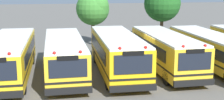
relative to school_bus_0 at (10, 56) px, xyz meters
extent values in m
plane|color=#595651|center=(8.88, -0.15, -1.42)|extent=(160.00, 160.00, 0.00)
cube|color=yellow|center=(0.00, 0.03, -0.02)|extent=(2.55, 10.02, 2.09)
cube|color=white|center=(0.00, 0.03, 1.09)|extent=(2.50, 9.82, 0.12)
cube|color=black|center=(1.28, 0.33, 0.31)|extent=(0.06, 7.81, 0.75)
cube|color=black|center=(0.00, 0.03, -0.44)|extent=(2.57, 10.12, 0.10)
sphere|color=red|center=(0.71, -4.83, 1.19)|extent=(0.18, 0.18, 0.18)
cylinder|color=black|center=(1.13, -3.58, -0.92)|extent=(0.28, 1.00, 1.00)
cylinder|color=black|center=(1.11, 3.24, -0.92)|extent=(0.28, 1.00, 1.00)
cylinder|color=black|center=(-1.13, 3.23, -0.92)|extent=(0.28, 1.00, 1.00)
cube|color=yellow|center=(3.52, -0.04, -0.05)|extent=(2.61, 9.77, 2.03)
cube|color=white|center=(3.52, -0.04, 1.03)|extent=(2.56, 9.58, 0.12)
cube|color=black|center=(3.60, -4.97, -0.89)|extent=(2.50, 0.20, 0.36)
cube|color=black|center=(3.60, -4.92, 0.32)|extent=(2.01, 0.09, 0.98)
cube|color=black|center=(4.75, 0.28, 0.27)|extent=(0.17, 7.59, 0.73)
cube|color=black|center=(2.27, 0.24, 0.27)|extent=(0.17, 7.59, 0.73)
cube|color=black|center=(3.52, -0.04, -0.46)|extent=(2.63, 9.87, 0.10)
sphere|color=red|center=(4.27, -4.74, 1.13)|extent=(0.18, 0.18, 0.18)
sphere|color=red|center=(2.92, -4.76, 1.13)|extent=(0.18, 0.18, 0.18)
cube|color=black|center=(3.60, -4.93, 0.87)|extent=(1.10, 0.10, 0.24)
cylinder|color=black|center=(4.66, -3.48, -0.92)|extent=(0.30, 1.00, 1.00)
cylinder|color=black|center=(2.49, -3.52, -0.92)|extent=(0.30, 1.00, 1.00)
cylinder|color=black|center=(4.55, 3.05, -0.92)|extent=(0.30, 1.00, 1.00)
cylinder|color=black|center=(2.38, 3.01, -0.92)|extent=(0.30, 1.00, 1.00)
cube|color=yellow|center=(7.09, -0.27, 0.03)|extent=(2.65, 9.63, 2.19)
cube|color=white|center=(7.09, -0.27, 1.18)|extent=(2.59, 9.44, 0.12)
cube|color=black|center=(7.04, -5.14, -0.89)|extent=(2.60, 0.19, 0.36)
cube|color=black|center=(7.04, -5.09, 0.42)|extent=(2.09, 0.08, 1.05)
cube|color=black|center=(8.38, 0.02, 0.38)|extent=(0.12, 7.49, 0.79)
cube|color=black|center=(5.79, 0.04, 0.38)|extent=(0.12, 7.49, 0.79)
cube|color=black|center=(7.09, -0.27, -0.41)|extent=(2.67, 9.72, 0.10)
sphere|color=red|center=(7.74, -4.93, 1.28)|extent=(0.18, 0.18, 0.18)
sphere|color=red|center=(6.34, -4.92, 1.28)|extent=(0.18, 0.18, 0.18)
cube|color=black|center=(7.04, -5.10, 1.02)|extent=(1.15, 0.09, 0.24)
cylinder|color=black|center=(8.19, -3.68, -0.92)|extent=(0.29, 1.00, 1.00)
cylinder|color=black|center=(5.92, -3.66, -0.92)|extent=(0.29, 1.00, 1.00)
cylinder|color=black|center=(8.25, 2.72, -0.92)|extent=(0.29, 1.00, 1.00)
cylinder|color=black|center=(5.98, 2.74, -0.92)|extent=(0.29, 1.00, 1.00)
cube|color=yellow|center=(10.58, -0.11, -0.01)|extent=(2.54, 9.40, 2.11)
cube|color=white|center=(10.58, -0.11, 1.11)|extent=(2.49, 9.21, 0.12)
cube|color=black|center=(10.66, -4.86, -0.89)|extent=(2.45, 0.20, 0.36)
cube|color=black|center=(10.65, -4.81, 0.37)|extent=(1.97, 0.09, 1.01)
cube|color=black|center=(11.79, 0.21, 0.33)|extent=(0.15, 7.31, 0.76)
cube|color=black|center=(9.36, 0.17, 0.33)|extent=(0.15, 7.31, 0.76)
cube|color=black|center=(10.58, -0.11, -0.43)|extent=(2.57, 9.50, 0.10)
sphere|color=red|center=(11.31, -4.63, 1.21)|extent=(0.18, 0.18, 0.18)
sphere|color=red|center=(9.99, -4.66, 1.21)|extent=(0.18, 0.18, 0.18)
cube|color=black|center=(10.65, -4.82, 0.95)|extent=(1.08, 0.10, 0.24)
cylinder|color=black|center=(11.69, -3.38, -0.92)|extent=(0.30, 1.00, 1.00)
cylinder|color=black|center=(9.57, -3.41, -0.92)|extent=(0.30, 1.00, 1.00)
cylinder|color=black|center=(11.59, 2.79, -0.92)|extent=(0.30, 1.00, 1.00)
cylinder|color=black|center=(9.48, 2.75, -0.92)|extent=(0.30, 1.00, 1.00)
cube|color=yellow|center=(14.27, -0.07, -0.10)|extent=(2.60, 11.15, 1.93)
cube|color=white|center=(14.27, -0.07, 0.93)|extent=(2.55, 10.93, 0.12)
cube|color=black|center=(13.02, 0.22, 0.21)|extent=(0.16, 8.67, 0.70)
cube|color=black|center=(14.27, -0.07, -0.49)|extent=(2.63, 11.26, 0.10)
cylinder|color=black|center=(15.30, 3.71, -0.92)|extent=(0.29, 1.00, 1.00)
cylinder|color=black|center=(13.13, 3.68, -0.92)|extent=(0.29, 1.00, 1.00)
cylinder|color=black|center=(16.63, 3.09, -0.92)|extent=(0.30, 1.01, 1.00)
cylinder|color=#4C3823|center=(6.62, 10.22, -0.21)|extent=(0.34, 0.34, 2.41)
sphere|color=#387A2D|center=(6.62, 10.22, 2.23)|extent=(3.32, 3.32, 3.32)
sphere|color=#387A2D|center=(7.00, 9.85, 2.57)|extent=(2.35, 2.35, 2.35)
cylinder|color=#4C3823|center=(14.34, 11.63, -0.16)|extent=(0.36, 0.36, 2.52)
sphere|color=#1E561E|center=(14.34, 11.63, 2.58)|extent=(3.94, 3.94, 3.94)
sphere|color=#1E561E|center=(14.41, 11.74, 2.73)|extent=(2.71, 2.71, 2.71)
camera|label=1|loc=(3.17, -20.58, 4.58)|focal=49.61mm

